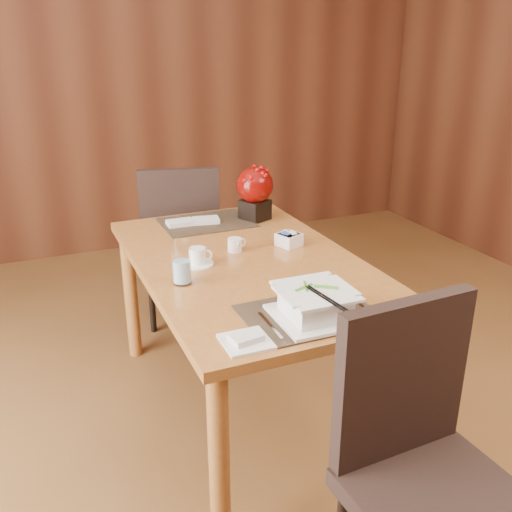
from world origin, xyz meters
name	(u,v)px	position (x,y,z in m)	size (l,w,h in m)	color
ground	(309,494)	(0.00, 0.00, 0.00)	(6.00, 6.00, 0.00)	brown
back_wall	(124,69)	(0.00, 3.00, 1.40)	(5.00, 0.02, 2.80)	#562B19
dining_table	(248,281)	(0.00, 0.60, 0.65)	(0.90, 1.50, 0.75)	#A7672E
placemat_near	(310,314)	(0.00, 0.05, 0.75)	(0.45, 0.33, 0.01)	black
placemat_far	(207,222)	(0.00, 1.15, 0.75)	(0.45, 0.33, 0.01)	black
soup_setting	(315,305)	(0.00, 0.02, 0.80)	(0.28, 0.28, 0.11)	white
coffee_cup	(197,258)	(-0.22, 0.63, 0.78)	(0.13, 0.13, 0.08)	white
water_glass	(181,262)	(-0.33, 0.48, 0.84)	(0.08, 0.08, 0.17)	white
creamer_jug	(235,245)	(-0.01, 0.72, 0.78)	(0.08, 0.08, 0.06)	white
sugar_caddy	(289,240)	(0.24, 0.69, 0.78)	(0.09, 0.09, 0.06)	white
berry_decor	(255,190)	(0.25, 1.11, 0.91)	(0.19, 0.19, 0.28)	black
napkins_far	(195,221)	(-0.06, 1.15, 0.77)	(0.26, 0.09, 0.02)	silver
bread_plate	(246,342)	(-0.27, -0.04, 0.75)	(0.15, 0.15, 0.01)	white
near_chair	(424,456)	(0.08, -0.50, 0.55)	(0.48, 0.48, 0.98)	black
far_chair	(181,237)	(-0.03, 1.55, 0.55)	(0.55, 0.56, 0.98)	black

